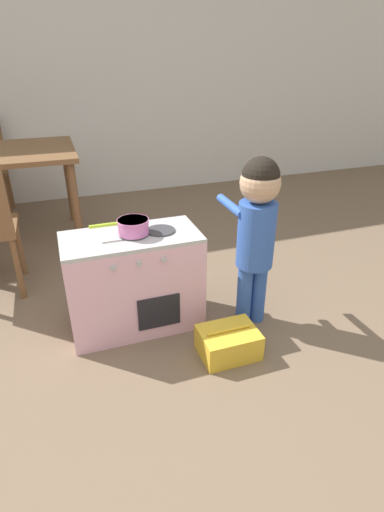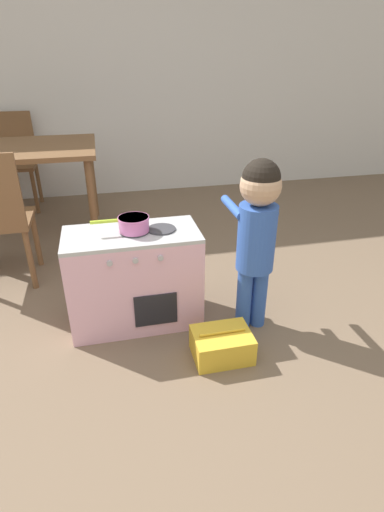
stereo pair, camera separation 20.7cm
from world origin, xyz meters
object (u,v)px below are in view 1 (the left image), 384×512
at_px(toy_pot, 133,226).
at_px(dining_table, 3,165).
at_px(child_figure, 257,221).
at_px(play_kitchen, 134,282).
at_px(toy_basket, 228,342).

xyz_separation_m(toy_pot, dining_table, (-0.66, 1.34, 0.04)).
xyz_separation_m(child_figure, dining_table, (-1.25, 1.53, 0.02)).
height_order(play_kitchen, toy_basket, play_kitchen).
xyz_separation_m(play_kitchen, child_figure, (0.60, -0.18, 0.33)).
bearing_deg(dining_table, toy_pot, -63.72).
distance_m(toy_basket, dining_table, 2.10).
bearing_deg(dining_table, play_kitchen, -64.20).
bearing_deg(dining_table, child_figure, -50.65).
bearing_deg(play_kitchen, toy_pot, 2.00).
relative_size(toy_pot, dining_table, 0.29).
xyz_separation_m(toy_pot, toy_basket, (0.36, -0.40, -0.52)).
distance_m(toy_pot, dining_table, 1.50).
bearing_deg(toy_pot, child_figure, -17.21).
bearing_deg(toy_basket, toy_pot, 132.23).
bearing_deg(play_kitchen, dining_table, 115.80).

